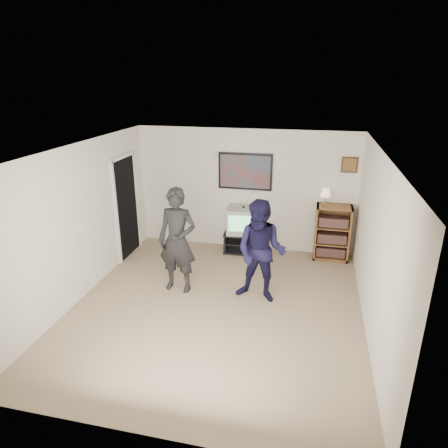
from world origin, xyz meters
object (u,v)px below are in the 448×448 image
at_px(bookshelf, 332,233).
at_px(person_tall, 177,241).
at_px(crt_television, 243,220).
at_px(media_stand, 245,242).
at_px(person_short, 261,252).

distance_m(bookshelf, person_tall, 3.17).
bearing_deg(crt_television, person_tall, -118.25).
bearing_deg(bookshelf, media_stand, -178.35).
xyz_separation_m(crt_television, person_tall, (-0.79, -1.78, 0.20)).
bearing_deg(person_short, bookshelf, 66.66).
relative_size(bookshelf, person_tall, 0.62).
distance_m(crt_television, person_short, 1.91).
height_order(media_stand, person_short, person_short).
height_order(media_stand, crt_television, crt_television).
bearing_deg(crt_television, bookshelf, -2.63).
bearing_deg(person_tall, media_stand, 68.29).
xyz_separation_m(crt_television, person_short, (0.61, -1.81, 0.15)).
height_order(media_stand, person_tall, person_tall).
height_order(bookshelf, person_tall, person_tall).
relative_size(crt_television, bookshelf, 0.57).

